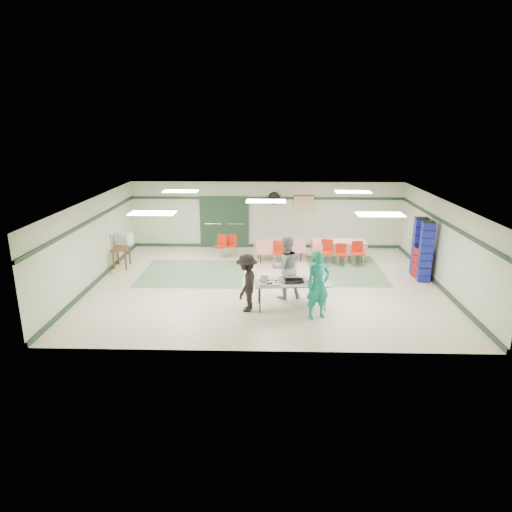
{
  "coord_description": "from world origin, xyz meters",
  "views": [
    {
      "loc": [
        0.09,
        -13.83,
        5.0
      ],
      "look_at": [
        -0.3,
        -0.3,
        1.02
      ],
      "focal_mm": 32.0,
      "sensor_mm": 36.0,
      "label": 1
    }
  ],
  "objects_px": {
    "serving_table": "(292,283)",
    "crate_stack_red": "(421,262)",
    "volunteer_dark": "(247,283)",
    "chair_loose_b": "(221,244)",
    "volunteer_teal": "(318,285)",
    "dining_table_b": "(279,245)",
    "chair_loose_a": "(231,243)",
    "dining_table_a": "(338,246)",
    "crate_stack_blue_b": "(426,252)",
    "office_printer": "(124,239)",
    "chair_d": "(279,250)",
    "printer_table": "(121,250)",
    "crate_stack_blue_a": "(419,247)",
    "chair_b": "(326,250)",
    "chair_c": "(358,251)",
    "chair_a": "(341,252)",
    "broom": "(113,253)",
    "volunteer_grey": "(286,267)"
  },
  "relations": [
    {
      "from": "chair_a",
      "to": "chair_d",
      "type": "xyz_separation_m",
      "value": [
        -2.27,
        0.01,
        0.05
      ]
    },
    {
      "from": "chair_a",
      "to": "crate_stack_blue_b",
      "type": "distance_m",
      "value": 2.99
    },
    {
      "from": "volunteer_dark",
      "to": "broom",
      "type": "distance_m",
      "value": 5.69
    },
    {
      "from": "dining_table_a",
      "to": "printer_table",
      "type": "height_order",
      "value": "dining_table_a"
    },
    {
      "from": "dining_table_b",
      "to": "chair_loose_a",
      "type": "relative_size",
      "value": 2.32
    },
    {
      "from": "chair_b",
      "to": "office_printer",
      "type": "distance_m",
      "value": 7.34
    },
    {
      "from": "volunteer_dark",
      "to": "chair_loose_b",
      "type": "distance_m",
      "value": 5.26
    },
    {
      "from": "chair_d",
      "to": "chair_loose_a",
      "type": "relative_size",
      "value": 1.05
    },
    {
      "from": "chair_a",
      "to": "volunteer_teal",
      "type": "bearing_deg",
      "value": -107.97
    },
    {
      "from": "chair_c",
      "to": "crate_stack_blue_a",
      "type": "bearing_deg",
      "value": -32.41
    },
    {
      "from": "chair_d",
      "to": "crate_stack_blue_b",
      "type": "distance_m",
      "value": 5.01
    },
    {
      "from": "serving_table",
      "to": "volunteer_teal",
      "type": "xyz_separation_m",
      "value": [
        0.65,
        -0.68,
        0.2
      ]
    },
    {
      "from": "dining_table_b",
      "to": "chair_c",
      "type": "height_order",
      "value": "chair_c"
    },
    {
      "from": "dining_table_a",
      "to": "chair_d",
      "type": "xyz_separation_m",
      "value": [
        -2.24,
        -0.57,
        -0.04
      ]
    },
    {
      "from": "chair_d",
      "to": "printer_table",
      "type": "xyz_separation_m",
      "value": [
        -5.61,
        -0.49,
        0.1
      ]
    },
    {
      "from": "volunteer_grey",
      "to": "chair_d",
      "type": "distance_m",
      "value": 3.3
    },
    {
      "from": "crate_stack_blue_a",
      "to": "broom",
      "type": "xyz_separation_m",
      "value": [
        -10.38,
        -0.07,
        -0.28
      ]
    },
    {
      "from": "dining_table_a",
      "to": "crate_stack_blue_b",
      "type": "height_order",
      "value": "crate_stack_blue_b"
    },
    {
      "from": "crate_stack_blue_b",
      "to": "office_printer",
      "type": "relative_size",
      "value": 3.83
    },
    {
      "from": "chair_b",
      "to": "office_printer",
      "type": "xyz_separation_m",
      "value": [
        -7.33,
        -0.08,
        0.38
      ]
    },
    {
      "from": "volunteer_teal",
      "to": "dining_table_b",
      "type": "relative_size",
      "value": 0.95
    },
    {
      "from": "volunteer_teal",
      "to": "dining_table_b",
      "type": "bearing_deg",
      "value": 78.66
    },
    {
      "from": "serving_table",
      "to": "crate_stack_red",
      "type": "height_order",
      "value": "crate_stack_red"
    },
    {
      "from": "serving_table",
      "to": "chair_loose_b",
      "type": "bearing_deg",
      "value": 112.88
    },
    {
      "from": "broom",
      "to": "chair_loose_b",
      "type": "bearing_deg",
      "value": 36.95
    },
    {
      "from": "volunteer_grey",
      "to": "office_printer",
      "type": "xyz_separation_m",
      "value": [
        -5.74,
        3.19,
        0.02
      ]
    },
    {
      "from": "volunteer_teal",
      "to": "chair_c",
      "type": "relative_size",
      "value": 2.09
    },
    {
      "from": "serving_table",
      "to": "crate_stack_red",
      "type": "distance_m",
      "value": 5.16
    },
    {
      "from": "dining_table_a",
      "to": "chair_a",
      "type": "xyz_separation_m",
      "value": [
        0.03,
        -0.57,
        -0.09
      ]
    },
    {
      "from": "chair_a",
      "to": "chair_c",
      "type": "relative_size",
      "value": 0.9
    },
    {
      "from": "broom",
      "to": "chair_d",
      "type": "bearing_deg",
      "value": 18.84
    },
    {
      "from": "crate_stack_blue_a",
      "to": "office_printer",
      "type": "xyz_separation_m",
      "value": [
        -10.3,
        0.97,
        -0.04
      ]
    },
    {
      "from": "serving_table",
      "to": "crate_stack_blue_a",
      "type": "xyz_separation_m",
      "value": [
        4.41,
        2.97,
        0.27
      ]
    },
    {
      "from": "crate_stack_red",
      "to": "office_printer",
      "type": "bearing_deg",
      "value": 172.96
    },
    {
      "from": "volunteer_dark",
      "to": "chair_loose_b",
      "type": "bearing_deg",
      "value": -153.93
    },
    {
      "from": "crate_stack_blue_a",
      "to": "printer_table",
      "type": "xyz_separation_m",
      "value": [
        -10.3,
        0.55,
        -0.36
      ]
    },
    {
      "from": "volunteer_grey",
      "to": "crate_stack_blue_a",
      "type": "distance_m",
      "value": 5.07
    },
    {
      "from": "chair_loose_a",
      "to": "crate_stack_blue_a",
      "type": "xyz_separation_m",
      "value": [
        6.5,
        -2.09,
        0.48
      ]
    },
    {
      "from": "dining_table_a",
      "to": "dining_table_b",
      "type": "relative_size",
      "value": 1.02
    },
    {
      "from": "chair_loose_a",
      "to": "crate_stack_red",
      "type": "bearing_deg",
      "value": -18.5
    },
    {
      "from": "dining_table_b",
      "to": "chair_loose_a",
      "type": "height_order",
      "value": "chair_loose_a"
    },
    {
      "from": "crate_stack_blue_a",
      "to": "dining_table_a",
      "type": "bearing_deg",
      "value": 146.7
    },
    {
      "from": "dining_table_b",
      "to": "printer_table",
      "type": "xyz_separation_m",
      "value": [
        -5.65,
        -1.06,
        0.06
      ]
    },
    {
      "from": "dining_table_b",
      "to": "volunteer_dark",
      "type": "bearing_deg",
      "value": -111.26
    },
    {
      "from": "chair_b",
      "to": "office_printer",
      "type": "relative_size",
      "value": 1.8
    },
    {
      "from": "chair_loose_a",
      "to": "office_printer",
      "type": "height_order",
      "value": "office_printer"
    },
    {
      "from": "chair_d",
      "to": "office_printer",
      "type": "bearing_deg",
      "value": -179.39
    },
    {
      "from": "broom",
      "to": "dining_table_b",
      "type": "bearing_deg",
      "value": 24.09
    },
    {
      "from": "office_printer",
      "to": "dining_table_a",
      "type": "bearing_deg",
      "value": 17.16
    },
    {
      "from": "office_printer",
      "to": "chair_loose_b",
      "type": "bearing_deg",
      "value": 27.52
    }
  ]
}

